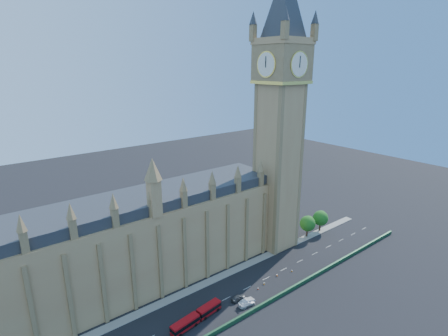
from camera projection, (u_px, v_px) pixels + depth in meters
ground at (215, 304)px, 96.85m from camera, size 400.00×400.00×0.00m
palace_westminster at (92, 257)px, 94.63m from camera, size 120.00×20.00×28.00m
elizabeth_tower at (281, 94)px, 114.59m from camera, size 20.59×20.59×105.00m
bridge_parapet at (236, 320)px, 89.90m from camera, size 160.00×0.60×1.20m
kerb_north at (196, 288)px, 103.97m from camera, size 160.00×3.00×0.16m
tree_east_near at (308, 223)px, 133.90m from camera, size 6.00×6.00×8.50m
tree_east_far at (321, 218)px, 138.66m from camera, size 6.00×6.00×8.50m
red_bus at (197, 317)px, 89.92m from camera, size 15.88×4.26×2.67m
car_grey at (238, 298)px, 98.36m from camera, size 4.62×2.11×1.54m
car_silver at (247, 302)px, 96.73m from camera, size 4.94×1.74×1.62m
car_white at (247, 303)px, 96.11m from camera, size 5.10×2.47×1.43m
cone_a at (258, 288)px, 103.21m from camera, size 0.43×0.43×0.65m
cone_b at (277, 275)px, 109.75m from camera, size 0.64×0.64×0.80m
cone_c at (292, 271)px, 112.16m from camera, size 0.43×0.43×0.65m
cone_d at (264, 283)px, 105.61m from camera, size 0.55×0.55×0.76m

